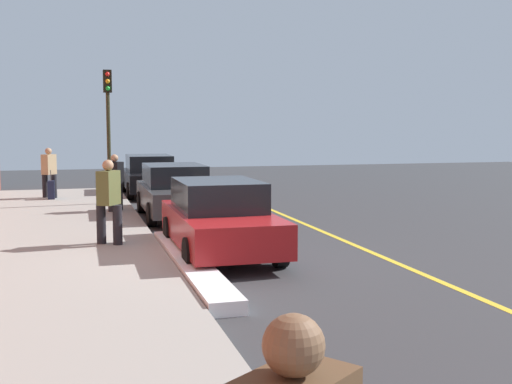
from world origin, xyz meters
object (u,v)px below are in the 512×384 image
at_px(pedestrian_black_coat, 115,181).
at_px(pedestrian_olive_coat, 109,199).
at_px(traffic_light_pole, 108,113).
at_px(parked_car_red, 219,218).
at_px(rolling_suitcase, 51,190).
at_px(pedestrian_tan_coat, 49,171).
at_px(parked_car_black, 150,175).
at_px(parked_car_charcoal, 175,191).

distance_m(pedestrian_black_coat, pedestrian_olive_coat, 5.39).
relative_size(pedestrian_black_coat, traffic_light_pole, 0.39).
xyz_separation_m(parked_car_red, pedestrian_black_coat, (-6.37, -1.68, 0.27)).
relative_size(traffic_light_pole, rolling_suitcase, 4.29).
height_order(pedestrian_tan_coat, pedestrian_olive_coat, pedestrian_olive_coat).
bearing_deg(parked_car_red, pedestrian_olive_coat, -115.26).
distance_m(parked_car_black, pedestrian_tan_coat, 3.82).
relative_size(parked_car_red, rolling_suitcase, 4.45).
bearing_deg(traffic_light_pole, pedestrian_black_coat, 1.77).
distance_m(parked_car_red, pedestrian_olive_coat, 2.38).
distance_m(parked_car_red, traffic_light_pole, 8.72).
distance_m(pedestrian_black_coat, rolling_suitcase, 4.16).
relative_size(pedestrian_black_coat, rolling_suitcase, 1.68).
height_order(parked_car_black, pedestrian_black_coat, pedestrian_black_coat).
xyz_separation_m(pedestrian_tan_coat, pedestrian_olive_coat, (9.47, 1.52, 0.03)).
xyz_separation_m(parked_car_charcoal, parked_car_red, (5.55, 0.05, -0.00)).
relative_size(pedestrian_tan_coat, traffic_light_pole, 0.41).
height_order(parked_car_black, parked_car_red, same).
bearing_deg(pedestrian_olive_coat, traffic_light_pole, 176.92).
distance_m(pedestrian_tan_coat, pedestrian_olive_coat, 9.59).
relative_size(parked_car_red, pedestrian_black_coat, 2.65).
distance_m(parked_car_charcoal, parked_car_red, 5.55).
height_order(parked_car_red, traffic_light_pole, traffic_light_pole).
bearing_deg(pedestrian_black_coat, rolling_suitcase, -152.43).
xyz_separation_m(parked_car_black, rolling_suitcase, (1.77, -3.51, -0.29)).
height_order(parked_car_black, traffic_light_pole, traffic_light_pole).
bearing_deg(parked_car_red, rolling_suitcase, -160.30).
xyz_separation_m(parked_car_charcoal, traffic_light_pole, (-2.69, -1.68, 2.25)).
relative_size(pedestrian_olive_coat, rolling_suitcase, 1.80).
bearing_deg(parked_car_red, parked_car_charcoal, -179.43).
distance_m(pedestrian_tan_coat, rolling_suitcase, 0.75).
distance_m(parked_car_red, pedestrian_black_coat, 6.60).
distance_m(pedestrian_tan_coat, pedestrian_black_coat, 4.55).
bearing_deg(pedestrian_olive_coat, pedestrian_tan_coat, -170.85).
bearing_deg(pedestrian_tan_coat, pedestrian_olive_coat, 9.15).
bearing_deg(parked_car_black, rolling_suitcase, -63.19).
xyz_separation_m(parked_car_red, pedestrian_tan_coat, (-10.47, -3.65, 0.31)).
bearing_deg(pedestrian_olive_coat, parked_car_black, 169.27).
bearing_deg(parked_car_charcoal, rolling_suitcase, -141.72).
distance_m(parked_car_black, parked_car_red, 11.80).
relative_size(parked_car_red, pedestrian_olive_coat, 2.47).
relative_size(parked_car_black, rolling_suitcase, 4.80).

